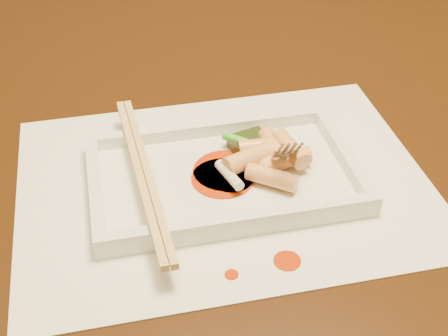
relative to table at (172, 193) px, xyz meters
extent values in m
cube|color=black|center=(0.00, 0.00, 0.08)|extent=(1.40, 0.90, 0.04)
cylinder|color=black|center=(0.62, 0.37, -0.29)|extent=(0.07, 0.07, 0.71)
cube|color=white|center=(0.04, -0.12, 0.10)|extent=(0.40, 0.30, 0.00)
cylinder|color=#BF3105|center=(0.07, -0.23, 0.10)|extent=(0.02, 0.02, 0.00)
cylinder|color=#BF3105|center=(0.02, -0.24, 0.10)|extent=(0.01, 0.01, 0.00)
cube|color=white|center=(0.04, -0.12, 0.11)|extent=(0.26, 0.16, 0.01)
cube|color=white|center=(0.04, -0.04, 0.12)|extent=(0.26, 0.01, 0.01)
cube|color=white|center=(0.04, -0.19, 0.12)|extent=(0.26, 0.01, 0.01)
cube|color=white|center=(-0.08, -0.12, 0.12)|extent=(0.01, 0.14, 0.01)
cube|color=white|center=(0.16, -0.12, 0.12)|extent=(0.01, 0.14, 0.01)
cube|color=black|center=(0.07, -0.08, 0.12)|extent=(0.04, 0.04, 0.01)
cylinder|color=#EAEACC|center=(0.04, -0.13, 0.12)|extent=(0.02, 0.04, 0.01)
cylinder|color=green|center=(0.08, -0.10, 0.12)|extent=(0.07, 0.06, 0.01)
cube|color=#DEBA6F|center=(-0.04, -0.12, 0.13)|extent=(0.02, 0.25, 0.01)
cube|color=#DEBA6F|center=(-0.03, -0.12, 0.13)|extent=(0.02, 0.25, 0.01)
cylinder|color=#BF3105|center=(0.04, -0.11, 0.11)|extent=(0.07, 0.07, 0.00)
cylinder|color=#BF3105|center=(0.04, -0.12, 0.11)|extent=(0.06, 0.06, 0.00)
cylinder|color=#BF3105|center=(0.05, -0.12, 0.11)|extent=(0.04, 0.04, 0.00)
cylinder|color=#F9C474|center=(0.09, -0.11, 0.12)|extent=(0.04, 0.04, 0.02)
cylinder|color=#F9C474|center=(0.10, -0.09, 0.12)|extent=(0.02, 0.05, 0.02)
cylinder|color=#F9C474|center=(0.06, -0.11, 0.13)|extent=(0.06, 0.04, 0.02)
cylinder|color=#F9C474|center=(0.08, -0.11, 0.12)|extent=(0.02, 0.05, 0.02)
cylinder|color=#F9C474|center=(0.11, -0.11, 0.12)|extent=(0.04, 0.02, 0.02)
cylinder|color=#F9C474|center=(0.11, -0.11, 0.13)|extent=(0.03, 0.05, 0.02)
cylinder|color=#F9C474|center=(0.08, -0.14, 0.12)|extent=(0.05, 0.04, 0.02)
cylinder|color=#F9C474|center=(0.09, -0.09, 0.12)|extent=(0.05, 0.02, 0.02)
camera|label=1|loc=(-0.06, -0.58, 0.49)|focal=50.00mm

